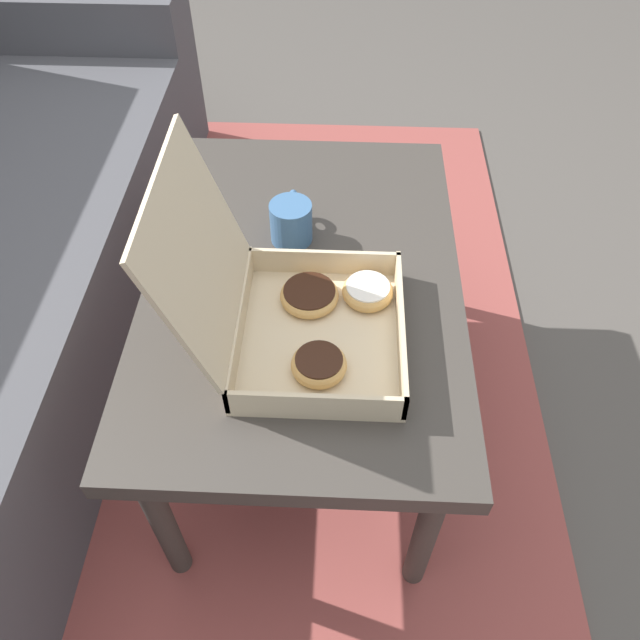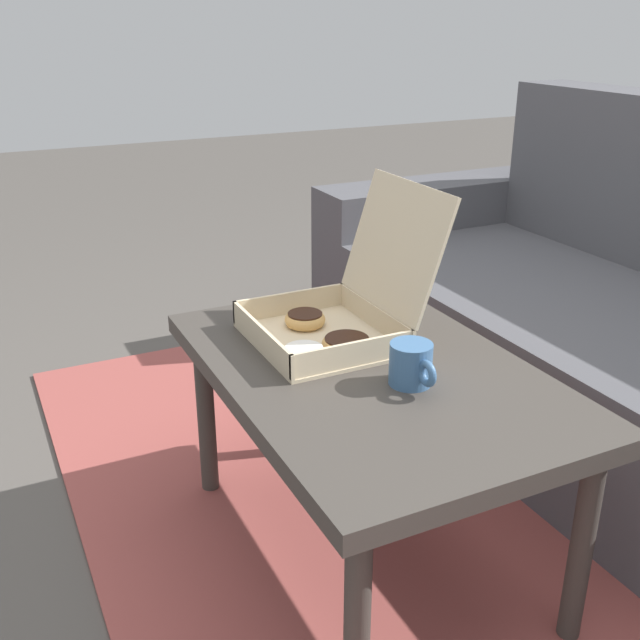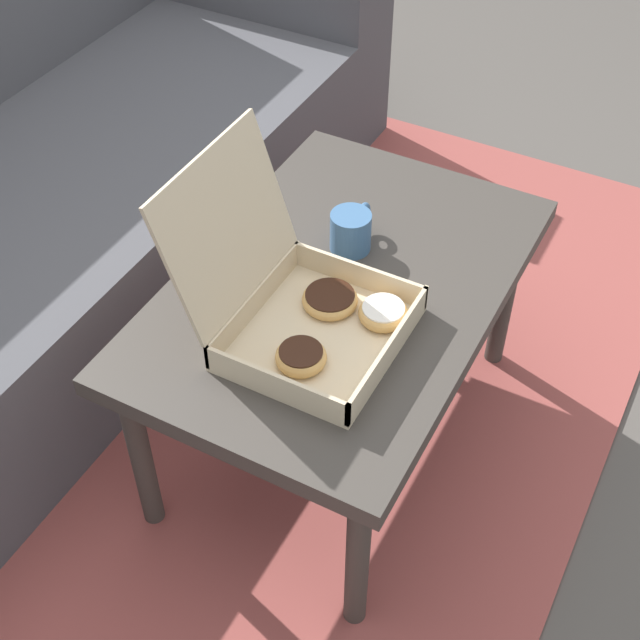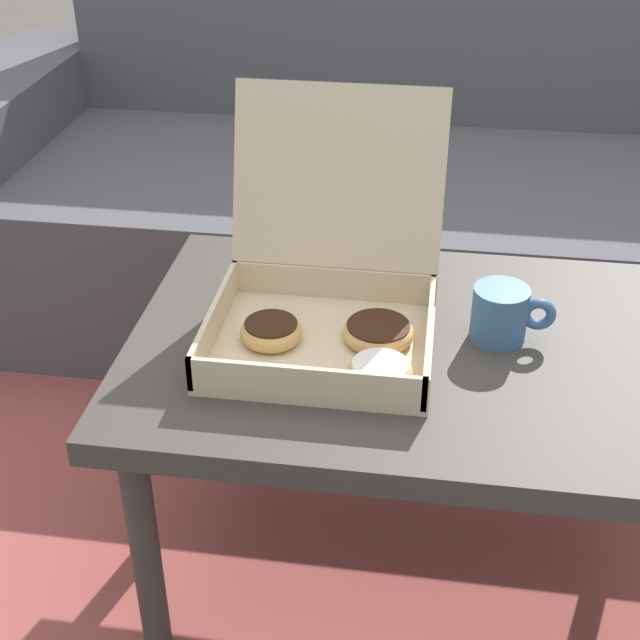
# 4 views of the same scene
# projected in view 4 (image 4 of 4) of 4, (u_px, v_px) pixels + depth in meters

# --- Properties ---
(ground_plane) EXTENTS (12.00, 12.00, 0.00)m
(ground_plane) POSITION_uv_depth(u_px,v_px,m) (413.00, 527.00, 1.67)
(ground_plane) COLOR #514C47
(area_rug) EXTENTS (2.56, 1.94, 0.01)m
(area_rug) POSITION_uv_depth(u_px,v_px,m) (421.00, 425.00, 1.92)
(area_rug) COLOR #994742
(area_rug) RESTS_ON ground_plane
(couch) EXTENTS (2.44, 0.90, 0.92)m
(couch) POSITION_uv_depth(u_px,v_px,m) (440.00, 193.00, 2.23)
(couch) COLOR #4C4C51
(couch) RESTS_ON ground_plane
(coffee_table) EXTENTS (0.90, 0.60, 0.48)m
(coffee_table) POSITION_uv_depth(u_px,v_px,m) (425.00, 371.00, 1.36)
(coffee_table) COLOR #3D3833
(coffee_table) RESTS_ON ground_plane
(pastry_box) EXTENTS (0.33, 0.37, 0.33)m
(pastry_box) POSITION_uv_depth(u_px,v_px,m) (332.00, 300.00, 1.32)
(pastry_box) COLOR beige
(pastry_box) RESTS_ON coffee_table
(coffee_mug) EXTENTS (0.12, 0.08, 0.08)m
(coffee_mug) POSITION_uv_depth(u_px,v_px,m) (501.00, 314.00, 1.33)
(coffee_mug) COLOR #3D6693
(coffee_mug) RESTS_ON coffee_table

